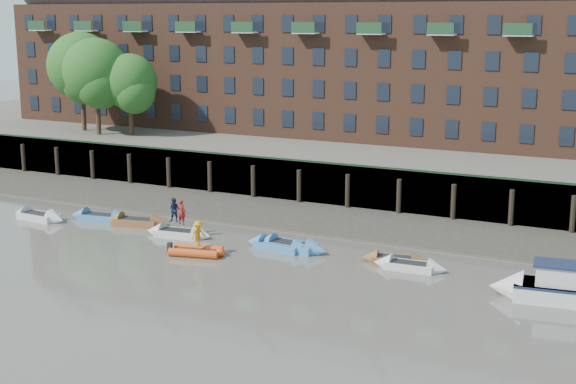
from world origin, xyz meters
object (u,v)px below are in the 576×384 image
Objects in this scene: rowboat_1 at (100,217)px; person_rower_b at (174,210)px; rowboat_0 at (39,216)px; person_rower_a at (181,212)px; rowboat_3 at (178,233)px; rowboat_5 at (291,246)px; rowboat_2 at (137,222)px; rowboat_6 at (395,260)px; motor_launch at (544,288)px; person_rib_crew at (198,234)px; rowboat_7 at (410,266)px; rib_tender at (198,251)px; rowboat_4 at (279,246)px.

rowboat_1 is 7.11m from person_rower_b.
person_rower_a reaches higher than rowboat_0.
rowboat_3 is 0.95× the size of rowboat_5.
rowboat_2 is 3.01× the size of person_rower_a.
rowboat_3 reaches higher than rowboat_6.
motor_launch is 19.98m from person_rib_crew.
rowboat_2 is at bearing -17.68° from person_rower_a.
rowboat_0 is 25.92m from rowboat_6.
rowboat_6 is at bearing -178.63° from person_rower_a.
rowboat_3 is 3.01× the size of person_rib_crew.
rowboat_7 is 12.66m from rib_tender.
rowboat_7 is 2.76× the size of person_rib_crew.
person_rower_a reaches higher than rowboat_4.
motor_launch is (19.94, 1.15, 0.41)m from rib_tender.
person_rib_crew is (-3.86, -3.12, 1.09)m from rowboat_4.
motor_launch is 3.92× the size of person_rower_a.
person_rower_a reaches higher than rowboat_5.
rowboat_6 is at bearing -22.99° from motor_launch.
person_rib_crew is at bearing -39.87° from rowboat_2.
rowboat_1 is (4.08, 1.74, -0.00)m from rowboat_0.
rowboat_7 is at bearing -45.85° from rowboat_6.
rowboat_3 is (4.17, -1.19, -0.01)m from rowboat_2.
rowboat_6 is (7.29, 0.54, -0.03)m from rowboat_4.
person_rib_crew is (-11.15, -3.65, 1.12)m from rowboat_6.
rowboat_4 is 2.93× the size of person_rower_b.
person_rib_crew reaches higher than rowboat_3.
rowboat_1 reaches higher than rowboat_7.
rowboat_0 is 11.81m from person_rower_a.
rowboat_1 is at bearing 159.10° from person_rower_b.
rowboat_4 is 1.08× the size of rowboat_7.
rowboat_1 is 1.11× the size of rowboat_7.
rowboat_4 is at bearing -16.31° from rowboat_2.
rowboat_2 is 8.54m from rib_tender.
rowboat_1 is 14.54m from rowboat_4.
rowboat_7 is at bearing -14.13° from person_rower_b.
motor_launch is 23.80m from person_rower_b.
rowboat_5 reaches higher than rowboat_4.
rowboat_0 is 0.74× the size of motor_launch.
rowboat_1 is at bearing -10.86° from person_rower_a.
rowboat_2 is at bearing 179.68° from rowboat_5.
rowboat_7 is (19.85, -1.16, -0.03)m from rowboat_2.
rowboat_5 reaches higher than rowboat_7.
rowboat_7 is at bearing -11.09° from rowboat_1.
rowboat_5 is at bearing -15.12° from motor_launch.
rowboat_0 is 0.95× the size of rowboat_5.
rowboat_4 is 7.06m from person_rower_a.
rowboat_5 is (7.94, 0.49, 0.02)m from rowboat_3.
person_rower_a is at bearing 124.15° from rib_tender.
rowboat_5 reaches higher than rowboat_3.
rowboat_5 is 3.18× the size of person_rib_crew.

